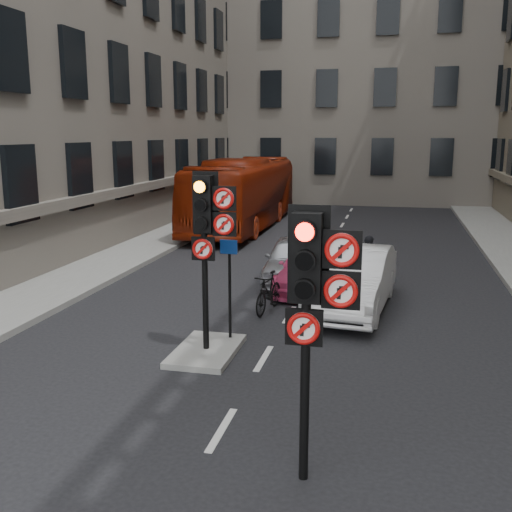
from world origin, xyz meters
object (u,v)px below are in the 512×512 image
at_px(car_white, 353,279).
at_px(motorcycle, 269,292).
at_px(motorcyclist, 368,262).
at_px(signal_far, 208,223).
at_px(car_silver, 293,259).
at_px(info_sign, 229,275).
at_px(car_pink, 309,268).
at_px(signal_near, 314,287).
at_px(bus_red, 243,193).

bearing_deg(car_white, motorcycle, -155.95).
bearing_deg(motorcyclist, car_white, 106.53).
height_order(signal_far, car_silver, signal_far).
relative_size(car_silver, motorcyclist, 2.48).
height_order(signal_far, motorcyclist, signal_far).
bearing_deg(car_silver, info_sign, -97.40).
relative_size(car_pink, info_sign, 1.89).
bearing_deg(signal_far, car_white, 55.88).
bearing_deg(info_sign, signal_far, -104.98).
distance_m(car_silver, car_pink, 1.00).
height_order(signal_near, car_silver, signal_near).
bearing_deg(signal_near, motorcyclist, 88.40).
bearing_deg(car_silver, car_pink, -55.60).
bearing_deg(car_white, signal_near, -84.28).
xyz_separation_m(car_white, motorcycle, (-2.04, -0.68, -0.29)).
bearing_deg(signal_far, car_pink, 77.92).
relative_size(car_silver, info_sign, 1.84).
bearing_deg(car_silver, motorcycle, -94.43).
xyz_separation_m(car_silver, motorcycle, (-0.06, -3.33, -0.16)).
bearing_deg(motorcyclist, motorcycle, 74.39).
distance_m(car_white, motorcyclist, 2.14).
bearing_deg(signal_near, info_sign, 116.73).
relative_size(car_pink, motorcycle, 2.41).
distance_m(car_white, bus_red, 13.74).
xyz_separation_m(signal_far, car_white, (2.60, 3.83, -1.91)).
bearing_deg(car_white, car_silver, 132.54).
relative_size(signal_near, car_white, 0.75).
bearing_deg(motorcycle, motorcyclist, 59.55).
relative_size(car_white, motorcyclist, 3.03).
xyz_separation_m(signal_far, car_pink, (1.22, 5.70, -2.12)).
bearing_deg(signal_near, car_pink, 98.11).
bearing_deg(car_pink, info_sign, -101.99).
bearing_deg(car_pink, bus_red, 113.20).
xyz_separation_m(car_white, info_sign, (-2.38, -3.09, 0.71)).
bearing_deg(car_pink, signal_near, -82.42).
xyz_separation_m(signal_near, car_white, (-0.00, 7.83, -1.79)).
xyz_separation_m(car_white, motorcyclist, (0.28, 2.12, 0.00)).
height_order(car_silver, car_white, car_white).
distance_m(signal_near, bus_red, 21.07).
height_order(car_silver, bus_red, bus_red).
bearing_deg(motorcycle, car_silver, 98.30).
relative_size(signal_near, info_sign, 1.68).
xyz_separation_m(signal_near, car_silver, (-1.99, 10.48, -1.92)).
bearing_deg(info_sign, car_silver, 87.23).
xyz_separation_m(signal_far, motorcycle, (0.55, 3.15, -2.20)).
bearing_deg(info_sign, motorcyclist, 64.10).
distance_m(bus_red, motorcyclist, 12.02).
height_order(signal_near, bus_red, signal_near).
distance_m(car_silver, bus_red, 10.53).
bearing_deg(motorcycle, car_pink, 84.60).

